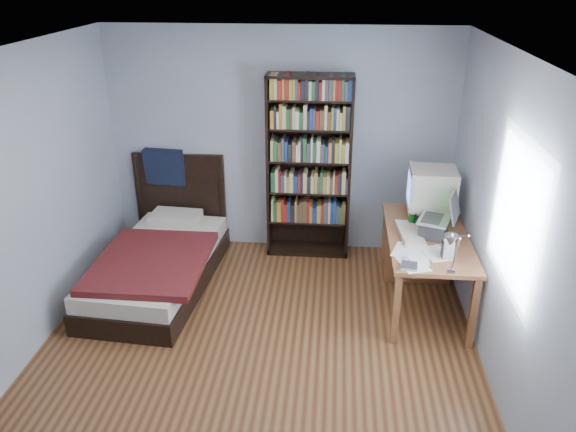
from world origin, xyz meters
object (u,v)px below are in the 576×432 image
object	(u,v)px
bookshelf	(309,168)
desk_lamp	(451,244)
soda_can	(412,219)
desk	(419,245)
bed	(160,259)
laptop	(436,224)
speaker	(448,249)
keyboard	(410,233)
crt_monitor	(431,190)

from	to	relation	value
bookshelf	desk_lamp	bearing A→B (deg)	-59.57
soda_can	desk_lamp	bearing A→B (deg)	-84.52
desk	bed	size ratio (longest dim) A/B	0.71
laptop	desk_lamp	xyz separation A→B (m)	(-0.07, -1.02, 0.31)
speaker	bed	bearing A→B (deg)	168.38
laptop	bookshelf	bearing A→B (deg)	142.00
keyboard	soda_can	world-z (taller)	soda_can
desk_lamp	bookshelf	size ratio (longest dim) A/B	0.26
desk	soda_can	distance (m)	0.45
bed	desk	bearing A→B (deg)	5.44
desk	bed	xyz separation A→B (m)	(-2.67, -0.25, -0.16)
keyboard	bookshelf	bearing A→B (deg)	130.66
laptop	bookshelf	distance (m)	1.58
bookshelf	speaker	bearing A→B (deg)	-47.94
crt_monitor	desk_lamp	bearing A→B (deg)	-92.69
keyboard	bookshelf	size ratio (longest dim) A/B	0.25
desk_lamp	keyboard	distance (m)	1.10
crt_monitor	bed	size ratio (longest dim) A/B	0.25
desk	speaker	size ratio (longest dim) A/B	8.29
desk	bookshelf	size ratio (longest dim) A/B	0.73
crt_monitor	soda_can	distance (m)	0.36
laptop	soda_can	world-z (taller)	laptop
laptop	speaker	size ratio (longest dim) A/B	2.47
laptop	keyboard	distance (m)	0.25
desk	keyboard	xyz separation A→B (m)	(-0.17, -0.42, 0.34)
desk_lamp	bookshelf	xyz separation A→B (m)	(-1.16, 1.98, -0.14)
desk	bed	world-z (taller)	bed
keyboard	desk_lamp	bearing A→B (deg)	-86.68
speaker	laptop	bearing A→B (deg)	95.86
crt_monitor	laptop	world-z (taller)	crt_monitor
speaker	bookshelf	world-z (taller)	bookshelf
laptop	bed	size ratio (longest dim) A/B	0.21
laptop	speaker	xyz separation A→B (m)	(0.04, -0.45, -0.03)
desk	desk_lamp	bearing A→B (deg)	-90.46
laptop	soda_can	size ratio (longest dim) A/B	3.49
keyboard	bed	bearing A→B (deg)	170.70
laptop	desk_lamp	distance (m)	1.07
keyboard	bookshelf	distance (m)	1.43
keyboard	bed	xyz separation A→B (m)	(-2.50, 0.17, -0.49)
bed	laptop	bearing A→B (deg)	-3.43
keyboard	bookshelf	world-z (taller)	bookshelf
desk	desk_lamp	xyz separation A→B (m)	(-0.01, -1.44, 0.75)
crt_monitor	soda_can	size ratio (longest dim) A/B	4.06
crt_monitor	keyboard	world-z (taller)	crt_monitor
crt_monitor	laptop	size ratio (longest dim) A/B	1.16
laptop	keyboard	world-z (taller)	laptop
desk_lamp	bed	bearing A→B (deg)	156.07
soda_can	bed	bearing A→B (deg)	-178.85
desk_lamp	crt_monitor	bearing A→B (deg)	87.31
speaker	bed	world-z (taller)	bed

